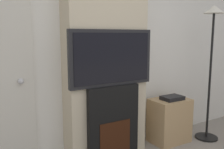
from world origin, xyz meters
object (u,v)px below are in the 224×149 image
at_px(television, 112,58).
at_px(media_stand, 169,120).
at_px(fireplace, 112,123).
at_px(floor_lamp, 212,48).

relative_size(television, media_stand, 1.58).
distance_m(fireplace, floor_lamp, 1.66).
relative_size(fireplace, floor_lamp, 0.48).
relative_size(fireplace, television, 0.86).
height_order(floor_lamp, media_stand, floor_lamp).
bearing_deg(floor_lamp, fireplace, 172.99).
bearing_deg(television, fireplace, 90.00).
height_order(fireplace, television, television).
distance_m(fireplace, television, 0.74).
bearing_deg(floor_lamp, television, 173.07).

